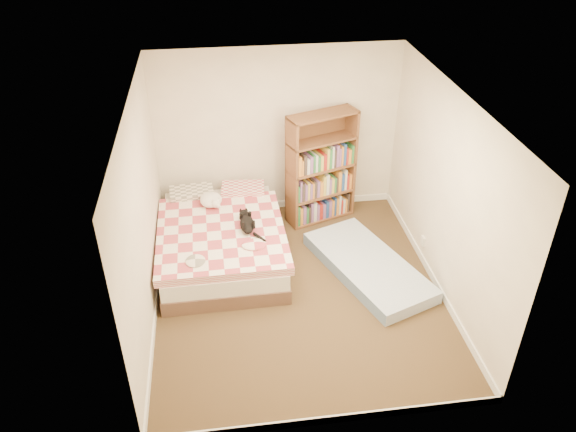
{
  "coord_description": "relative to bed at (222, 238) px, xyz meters",
  "views": [
    {
      "loc": [
        -0.86,
        -5.36,
        4.6
      ],
      "look_at": [
        -0.08,
        0.3,
        0.92
      ],
      "focal_mm": 35.0,
      "sensor_mm": 36.0,
      "label": 1
    }
  ],
  "objects": [
    {
      "name": "black_cat",
      "position": [
        0.34,
        -0.17,
        0.33
      ],
      "size": [
        0.25,
        0.69,
        0.16
      ],
      "rotation": [
        0.0,
        0.0,
        0.1
      ],
      "color": "black",
      "rests_on": "bed"
    },
    {
      "name": "room",
      "position": [
        0.91,
        -0.86,
        0.93
      ],
      "size": [
        3.51,
        4.01,
        2.51
      ],
      "color": "#402F1B",
      "rests_on": "ground"
    },
    {
      "name": "bed",
      "position": [
        0.0,
        0.0,
        0.0
      ],
      "size": [
        1.66,
        2.24,
        0.59
      ],
      "rotation": [
        0.0,
        0.0,
        0.01
      ],
      "color": "brown",
      "rests_on": "room"
    },
    {
      "name": "bookshelf",
      "position": [
        1.49,
        0.79,
        0.33
      ],
      "size": [
        1.11,
        0.66,
        1.66
      ],
      "rotation": [
        0.0,
        0.0,
        0.34
      ],
      "color": "brown",
      "rests_on": "room"
    },
    {
      "name": "white_dog",
      "position": [
        -0.1,
        0.44,
        0.35
      ],
      "size": [
        0.38,
        0.41,
        0.16
      ],
      "rotation": [
        0.0,
        0.0,
        -0.28
      ],
      "color": "white",
      "rests_on": "bed"
    },
    {
      "name": "floor_mattress",
      "position": [
        1.87,
        -0.63,
        -0.18
      ],
      "size": [
        1.48,
        2.07,
        0.17
      ],
      "primitive_type": "cube",
      "rotation": [
        0.0,
        0.0,
        0.37
      ],
      "color": "#6B89B3",
      "rests_on": "room"
    }
  ]
}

